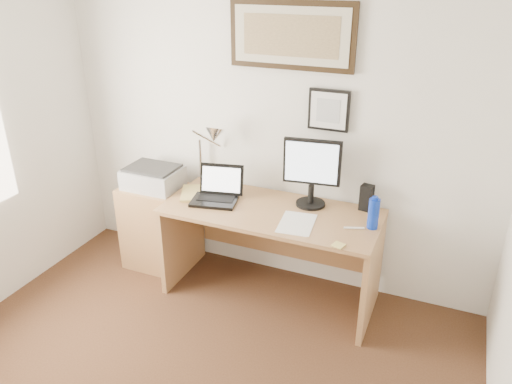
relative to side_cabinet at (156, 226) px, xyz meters
The scene contains 17 objects.
wall_back 1.32m from the side_cabinet, 19.18° to the left, with size 3.50×0.02×2.50m, color silver.
side_cabinet is the anchor object (origin of this frame).
water_bottle 1.88m from the side_cabinet, ahead, with size 0.08×0.08×0.22m, color #0D2EB1.
bottle_cap 1.91m from the side_cabinet, ahead, with size 0.04×0.04×0.02m, color #0D2EB1.
speaker 1.79m from the side_cabinet, ahead, with size 0.09×0.08×0.20m, color black.
paper_sheet_a 1.38m from the side_cabinet, ahead, with size 0.21×0.30×0.00m, color white.
paper_sheet_b 1.38m from the side_cabinet, ahead, with size 0.24×0.34×0.00m, color white.
sticky_pad 1.74m from the side_cabinet, 12.31° to the right, with size 0.07×0.07×0.01m, color #DFC969.
marker_pen 1.75m from the side_cabinet, ahead, with size 0.02×0.02×0.14m, color white.
book 0.52m from the side_cabinet, 13.38° to the right, with size 0.22×0.30×0.02m, color tan.
desk 1.08m from the side_cabinet, ahead, with size 1.60×0.70×0.75m.
laptop 0.77m from the side_cabinet, ahead, with size 0.38×0.36×0.26m.
lcd_monitor 1.48m from the side_cabinet, ahead, with size 0.42×0.22×0.52m.
printer 0.45m from the side_cabinet, 24.88° to the left, with size 0.44×0.34×0.18m.
desk_lamp 0.98m from the side_cabinet, 14.38° to the left, with size 0.29×0.27×0.53m.
picture_large 1.93m from the side_cabinet, 15.25° to the left, with size 0.92×0.04×0.47m.
picture_small 1.77m from the side_cabinet, 12.05° to the left, with size 0.30×0.03×0.30m.
Camera 1 is at (1.33, -1.44, 2.40)m, focal length 35.00 mm.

